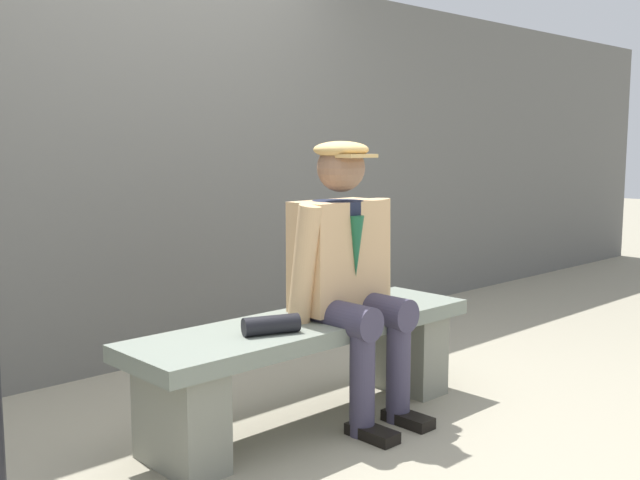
# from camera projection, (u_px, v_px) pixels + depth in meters

# --- Properties ---
(ground_plane) EXTENTS (30.00, 30.00, 0.00)m
(ground_plane) POSITION_uv_depth(u_px,v_px,m) (308.00, 422.00, 3.35)
(ground_plane) COLOR gray
(bench) EXTENTS (1.73, 0.48, 0.48)m
(bench) POSITION_uv_depth(u_px,v_px,m) (308.00, 355.00, 3.30)
(bench) COLOR gray
(bench) RESTS_ON ground
(seated_man) EXTENTS (0.60, 0.57, 1.26)m
(seated_man) POSITION_uv_depth(u_px,v_px,m) (348.00, 267.00, 3.33)
(seated_man) COLOR tan
(seated_man) RESTS_ON ground
(rolled_magazine) EXTENTS (0.25, 0.15, 0.08)m
(rolled_magazine) POSITION_uv_depth(u_px,v_px,m) (271.00, 325.00, 3.03)
(rolled_magazine) COLOR black
(rolled_magazine) RESTS_ON bench
(stadium_wall) EXTENTS (12.00, 0.24, 2.28)m
(stadium_wall) POSITION_uv_depth(u_px,v_px,m) (141.00, 164.00, 4.21)
(stadium_wall) COLOR #61615D
(stadium_wall) RESTS_ON ground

